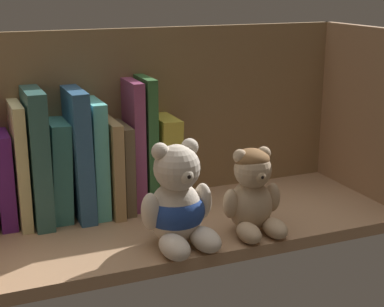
# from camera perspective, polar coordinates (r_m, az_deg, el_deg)

# --- Properties ---
(shelf_board) EXTENTS (0.73, 0.27, 0.02)m
(shelf_board) POSITION_cam_1_polar(r_m,az_deg,el_deg) (1.00, -1.46, -7.06)
(shelf_board) COLOR #A87F5B
(shelf_board) RESTS_ON ground
(shelf_back_panel) EXTENTS (0.76, 0.01, 0.33)m
(shelf_back_panel) POSITION_cam_1_polar(r_m,az_deg,el_deg) (1.08, -4.23, 3.22)
(shelf_back_panel) COLOR olive
(shelf_back_panel) RESTS_ON ground
(shelf_side_panel_right) EXTENTS (0.02, 0.29, 0.33)m
(shelf_side_panel_right) POSITION_cam_1_polar(r_m,az_deg,el_deg) (1.14, 16.45, 3.26)
(shelf_side_panel_right) COLOR #A87F5B
(shelf_side_panel_right) RESTS_ON ground
(book_3) EXTENTS (0.03, 0.10, 0.15)m
(book_3) POSITION_cam_1_polar(r_m,az_deg,el_deg) (1.01, -17.55, -2.24)
(book_3) COLOR #501A69
(book_3) RESTS_ON shelf_board
(book_4) EXTENTS (0.02, 0.13, 0.20)m
(book_4) POSITION_cam_1_polar(r_m,az_deg,el_deg) (1.01, -16.22, -0.82)
(book_4) COLOR #C8BD82
(book_4) RESTS_ON shelf_board
(book_5) EXTENTS (0.03, 0.14, 0.22)m
(book_5) POSITION_cam_1_polar(r_m,az_deg,el_deg) (1.01, -14.73, -0.10)
(book_5) COLOR #2F5A55
(book_5) RESTS_ON shelf_board
(book_6) EXTENTS (0.04, 0.11, 0.17)m
(book_6) POSITION_cam_1_polar(r_m,az_deg,el_deg) (1.02, -12.73, -1.40)
(book_6) COLOR teal
(book_6) RESTS_ON shelf_board
(book_7) EXTENTS (0.03, 0.14, 0.22)m
(book_7) POSITION_cam_1_polar(r_m,az_deg,el_deg) (1.02, -11.00, 0.20)
(book_7) COLOR #2E577D
(book_7) RESTS_ON shelf_board
(book_8) EXTENTS (0.02, 0.12, 0.20)m
(book_8) POSITION_cam_1_polar(r_m,az_deg,el_deg) (1.03, -9.37, -0.19)
(book_8) COLOR #5FC2B6
(book_8) RESTS_ON shelf_board
(book_9) EXTENTS (0.02, 0.15, 0.16)m
(book_9) POSITION_cam_1_polar(r_m,az_deg,el_deg) (1.04, -7.98, -0.93)
(book_9) COLOR #A28252
(book_9) RESTS_ON shelf_board
(book_10) EXTENTS (0.02, 0.12, 0.15)m
(book_10) POSITION_cam_1_polar(r_m,az_deg,el_deg) (1.05, -6.82, -1.07)
(book_10) COLOR brown
(book_10) RESTS_ON shelf_board
(book_11) EXTENTS (0.02, 0.10, 0.22)m
(book_11) POSITION_cam_1_polar(r_m,az_deg,el_deg) (1.04, -5.71, 0.94)
(book_11) COLOR #8B3C62
(book_11) RESTS_ON shelf_board
(book_12) EXTENTS (0.02, 0.10, 0.23)m
(book_12) POSITION_cam_1_polar(r_m,az_deg,el_deg) (1.05, -4.54, 1.19)
(book_12) COLOR #305F2F
(book_12) RESTS_ON shelf_board
(book_13) EXTENTS (0.04, 0.11, 0.16)m
(book_13) POSITION_cam_1_polar(r_m,az_deg,el_deg) (1.07, -2.91, -0.49)
(book_13) COLOR gold
(book_13) RESTS_ON shelf_board
(teddy_bear_larger) EXTENTS (0.12, 0.13, 0.16)m
(teddy_bear_larger) POSITION_cam_1_polar(r_m,az_deg,el_deg) (0.89, -1.40, -4.92)
(teddy_bear_larger) COLOR beige
(teddy_bear_larger) RESTS_ON shelf_board
(teddy_bear_smaller) EXTENTS (0.10, 0.10, 0.14)m
(teddy_bear_smaller) POSITION_cam_1_polar(r_m,az_deg,el_deg) (0.94, 5.81, -3.78)
(teddy_bear_smaller) COLOR tan
(teddy_bear_smaller) RESTS_ON shelf_board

